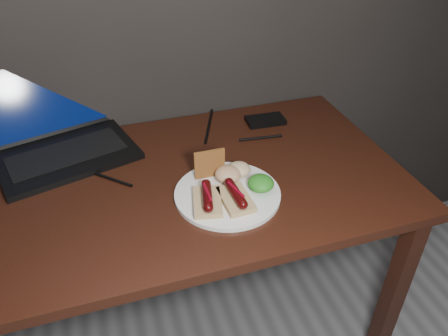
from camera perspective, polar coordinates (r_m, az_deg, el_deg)
name	(u,v)px	position (r m, az deg, el deg)	size (l,w,h in m)	color
desk	(157,209)	(1.27, -8.74, -5.26)	(1.40, 0.70, 0.75)	#34150D
laptop	(58,134)	(1.41, -20.88, 4.16)	(0.46, 0.43, 0.25)	black
hard_drive	(265,120)	(1.49, 5.43, 6.22)	(0.13, 0.07, 0.02)	black
desk_cables	(136,159)	(1.32, -11.48, 1.16)	(0.96, 0.40, 0.01)	black
plate	(227,194)	(1.15, 0.46, -3.41)	(0.28, 0.28, 0.01)	silver
bread_sausage_left	(207,199)	(1.10, -2.20, -4.07)	(0.09, 0.13, 0.04)	tan
bread_sausage_center	(236,197)	(1.11, 1.54, -3.77)	(0.08, 0.12, 0.04)	tan
crispbread	(210,164)	(1.18, -1.90, 0.55)	(0.09, 0.01, 0.09)	#975E29
salad_greens	(261,183)	(1.15, 4.84, -1.99)	(0.07, 0.07, 0.04)	#1B5611
salsa_mound	(228,174)	(1.18, 0.52, -0.82)	(0.07, 0.07, 0.04)	maroon
coleslaw_mound	(239,169)	(1.20, 1.95, -0.17)	(0.06, 0.06, 0.04)	beige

